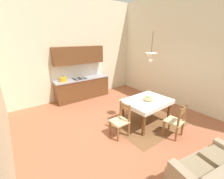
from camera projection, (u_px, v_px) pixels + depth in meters
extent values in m
cube|color=#A86042|center=(123.00, 128.00, 4.48)|extent=(6.15, 6.78, 0.10)
cube|color=beige|center=(76.00, 50.00, 6.19)|extent=(6.15, 0.12, 4.09)
cube|color=beige|center=(184.00, 52.00, 5.36)|extent=(0.12, 6.78, 4.09)
cube|color=brown|center=(148.00, 123.00, 4.65)|extent=(2.10, 1.60, 0.01)
cube|color=brown|center=(83.00, 89.00, 6.45)|extent=(2.31, 0.60, 0.86)
cube|color=#9E9EA3|center=(82.00, 79.00, 6.30)|extent=(2.34, 0.63, 0.04)
cube|color=white|center=(79.00, 71.00, 6.43)|extent=(2.31, 0.01, 0.55)
cube|color=brown|center=(79.00, 55.00, 6.08)|extent=(2.12, 0.34, 0.70)
cube|color=black|center=(86.00, 99.00, 6.37)|extent=(2.27, 0.02, 0.09)
cylinder|color=silver|center=(93.00, 77.00, 6.59)|extent=(0.34, 0.34, 0.02)
cylinder|color=silver|center=(91.00, 73.00, 6.65)|extent=(0.02, 0.02, 0.22)
cube|color=black|center=(79.00, 78.00, 6.23)|extent=(0.52, 0.42, 0.01)
cylinder|color=silver|center=(77.00, 79.00, 6.08)|extent=(0.11, 0.11, 0.01)
cylinder|color=silver|center=(83.00, 78.00, 6.22)|extent=(0.11, 0.11, 0.01)
cylinder|color=silver|center=(75.00, 78.00, 6.23)|extent=(0.11, 0.11, 0.01)
cylinder|color=silver|center=(81.00, 77.00, 6.37)|extent=(0.11, 0.11, 0.01)
cylinder|color=gold|center=(63.00, 80.00, 5.81)|extent=(0.28, 0.28, 0.15)
cylinder|color=gold|center=(63.00, 77.00, 5.78)|extent=(0.29, 0.29, 0.02)
sphere|color=black|center=(63.00, 77.00, 5.77)|extent=(0.04, 0.04, 0.04)
cube|color=brown|center=(147.00, 100.00, 4.48)|extent=(1.35, 1.01, 0.02)
cube|color=brown|center=(144.00, 124.00, 3.94)|extent=(0.07, 0.07, 0.73)
cube|color=brown|center=(169.00, 111.00, 4.63)|extent=(0.07, 0.07, 0.73)
cube|color=brown|center=(123.00, 112.00, 4.57)|extent=(0.07, 0.07, 0.73)
cube|color=brown|center=(148.00, 102.00, 5.27)|extent=(0.07, 0.07, 0.73)
cube|color=white|center=(147.00, 100.00, 4.47)|extent=(1.41, 1.07, 0.00)
cube|color=white|center=(161.00, 108.00, 4.11)|extent=(1.38, 0.05, 0.12)
cube|color=white|center=(135.00, 97.00, 4.88)|extent=(1.38, 0.05, 0.12)
cube|color=white|center=(131.00, 108.00, 4.10)|extent=(0.04, 1.03, 0.12)
cube|color=white|center=(160.00, 97.00, 4.89)|extent=(0.04, 1.03, 0.12)
cube|color=#D1BC89|center=(119.00, 121.00, 3.93)|extent=(0.42, 0.42, 0.04)
cube|color=olive|center=(118.00, 134.00, 3.77)|extent=(0.04, 0.04, 0.41)
cube|color=olive|center=(110.00, 128.00, 4.04)|extent=(0.04, 0.04, 0.41)
cube|color=olive|center=(129.00, 121.00, 3.88)|extent=(0.04, 0.04, 0.93)
cube|color=olive|center=(121.00, 116.00, 4.15)|extent=(0.04, 0.04, 0.93)
cube|color=olive|center=(125.00, 106.00, 3.89)|extent=(0.03, 0.32, 0.07)
cube|color=olive|center=(125.00, 109.00, 3.93)|extent=(0.03, 0.32, 0.07)
cube|color=#D1BC89|center=(174.00, 121.00, 3.94)|extent=(0.47, 0.47, 0.04)
cube|color=olive|center=(163.00, 128.00, 4.02)|extent=(0.05, 0.05, 0.41)
cube|color=olive|center=(170.00, 123.00, 4.25)|extent=(0.05, 0.05, 0.41)
cube|color=olive|center=(178.00, 125.00, 3.68)|extent=(0.05, 0.05, 0.93)
cube|color=olive|center=(184.00, 120.00, 3.91)|extent=(0.05, 0.05, 0.93)
cube|color=olive|center=(183.00, 110.00, 3.67)|extent=(0.32, 0.06, 0.07)
cube|color=olive|center=(183.00, 113.00, 3.71)|extent=(0.32, 0.06, 0.07)
cube|color=gray|center=(209.00, 177.00, 2.61)|extent=(1.51, 0.99, 0.40)
cube|color=gray|center=(188.00, 179.00, 2.26)|extent=(0.27, 0.70, 0.18)
cube|color=gray|center=(197.00, 172.00, 2.43)|extent=(0.64, 0.61, 0.10)
cube|color=gray|center=(221.00, 158.00, 2.71)|extent=(0.64, 0.61, 0.10)
cylinder|color=tan|center=(148.00, 100.00, 4.43)|extent=(0.17, 0.17, 0.02)
cylinder|color=tan|center=(148.00, 99.00, 4.42)|extent=(0.30, 0.30, 0.07)
sphere|color=#4C8E3D|center=(147.00, 99.00, 4.39)|extent=(0.09, 0.09, 0.09)
sphere|color=#4C8E3D|center=(150.00, 98.00, 4.43)|extent=(0.08, 0.08, 0.08)
sphere|color=#4C8E3D|center=(148.00, 98.00, 4.43)|extent=(0.10, 0.10, 0.10)
cylinder|color=black|center=(152.00, 43.00, 3.92)|extent=(0.01, 0.01, 0.57)
cone|color=silver|center=(151.00, 55.00, 4.03)|extent=(0.32, 0.32, 0.14)
sphere|color=white|center=(151.00, 61.00, 4.07)|extent=(0.11, 0.11, 0.11)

